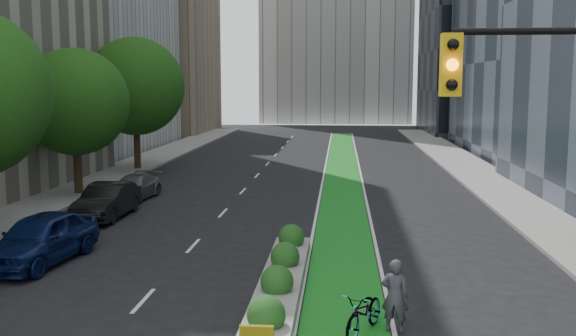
% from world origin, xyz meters
% --- Properties ---
extents(sidewalk_left, '(3.60, 90.00, 0.15)m').
position_xyz_m(sidewalk_left, '(-11.80, 25.00, 0.07)').
color(sidewalk_left, gray).
rests_on(sidewalk_left, ground).
extents(sidewalk_right, '(3.60, 90.00, 0.15)m').
position_xyz_m(sidewalk_right, '(11.80, 25.00, 0.07)').
color(sidewalk_right, gray).
rests_on(sidewalk_right, ground).
extents(bike_lane_paint, '(2.20, 70.00, 0.01)m').
position_xyz_m(bike_lane_paint, '(3.00, 30.00, 0.01)').
color(bike_lane_paint, '#188520').
rests_on(bike_lane_paint, ground).
extents(building_tan_far, '(14.00, 16.00, 26.00)m').
position_xyz_m(building_tan_far, '(-20.00, 66.00, 13.00)').
color(building_tan_far, tan).
rests_on(building_tan_far, ground).
extents(building_dark_end, '(14.00, 18.00, 28.00)m').
position_xyz_m(building_dark_end, '(20.00, 68.00, 14.00)').
color(building_dark_end, black).
rests_on(building_dark_end, ground).
extents(tree_midfar, '(5.60, 5.60, 7.76)m').
position_xyz_m(tree_midfar, '(-11.00, 22.00, 4.95)').
color(tree_midfar, black).
rests_on(tree_midfar, ground).
extents(tree_far, '(6.60, 6.60, 9.00)m').
position_xyz_m(tree_far, '(-11.00, 32.00, 5.69)').
color(tree_far, black).
rests_on(tree_far, ground).
extents(median_planter, '(1.20, 10.26, 1.10)m').
position_xyz_m(median_planter, '(1.20, 7.04, 0.37)').
color(median_planter, gray).
rests_on(median_planter, ground).
extents(bicycle, '(1.47, 2.14, 1.07)m').
position_xyz_m(bicycle, '(3.47, 4.16, 0.53)').
color(bicycle, gray).
rests_on(bicycle, ground).
extents(cyclist, '(0.74, 0.57, 1.81)m').
position_xyz_m(cyclist, '(4.20, 4.33, 0.90)').
color(cyclist, '#38343E').
rests_on(cyclist, ground).
extents(parked_car_left_near, '(2.60, 5.16, 1.69)m').
position_xyz_m(parked_car_left_near, '(-7.00, 9.37, 0.84)').
color(parked_car_left_near, '#0B1846').
rests_on(parked_car_left_near, ground).
extents(parked_car_left_mid, '(1.71, 4.69, 1.54)m').
position_xyz_m(parked_car_left_mid, '(-7.41, 16.53, 0.77)').
color(parked_car_left_mid, black).
rests_on(parked_car_left_mid, ground).
extents(parked_car_left_far, '(2.12, 4.45, 1.25)m').
position_xyz_m(parked_car_left_far, '(-7.69, 21.10, 0.63)').
color(parked_car_left_far, '#535658').
rests_on(parked_car_left_far, ground).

